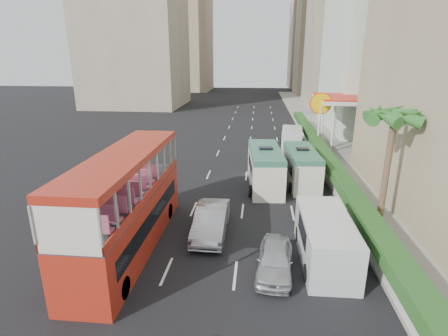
# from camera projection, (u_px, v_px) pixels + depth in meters

# --- Properties ---
(ground_plane) EXTENTS (200.00, 200.00, 0.00)m
(ground_plane) POSITION_uv_depth(u_px,v_px,m) (246.00, 252.00, 17.78)
(ground_plane) COLOR black
(ground_plane) RESTS_ON ground
(double_decker_bus) EXTENTS (2.50, 11.00, 5.06)m
(double_decker_bus) POSITION_uv_depth(u_px,v_px,m) (127.00, 202.00, 17.57)
(double_decker_bus) COLOR #B02616
(double_decker_bus) RESTS_ON ground
(car_silver_lane_a) EXTENTS (1.72, 4.89, 1.61)m
(car_silver_lane_a) POSITION_uv_depth(u_px,v_px,m) (211.00, 234.00, 19.67)
(car_silver_lane_a) COLOR #B7B9BE
(car_silver_lane_a) RESTS_ON ground
(car_silver_lane_b) EXTENTS (1.93, 4.07, 1.35)m
(car_silver_lane_b) POSITION_uv_depth(u_px,v_px,m) (274.00, 272.00, 16.15)
(car_silver_lane_b) COLOR #B7B9BE
(car_silver_lane_b) RESTS_ON ground
(van_asset) EXTENTS (2.16, 4.64, 1.28)m
(van_asset) POSITION_uv_depth(u_px,v_px,m) (263.00, 154.00, 35.76)
(van_asset) COLOR silver
(van_asset) RESTS_ON ground
(minibus_near) EXTENTS (2.75, 6.79, 2.94)m
(minibus_near) POSITION_uv_depth(u_px,v_px,m) (265.00, 168.00, 26.46)
(minibus_near) COLOR silver
(minibus_near) RESTS_ON ground
(minibus_far) EXTENTS (2.44, 6.24, 2.71)m
(minibus_far) POSITION_uv_depth(u_px,v_px,m) (301.00, 167.00, 27.05)
(minibus_far) COLOR silver
(minibus_far) RESTS_ON ground
(panel_van_near) EXTENTS (2.30, 5.62, 2.24)m
(panel_van_near) POSITION_uv_depth(u_px,v_px,m) (325.00, 240.00, 16.77)
(panel_van_near) COLOR silver
(panel_van_near) RESTS_ON ground
(panel_van_far) EXTENTS (2.53, 5.35, 2.07)m
(panel_van_far) POSITION_uv_depth(u_px,v_px,m) (292.00, 139.00, 37.89)
(panel_van_far) COLOR silver
(panel_van_far) RESTS_ON ground
(sidewalk) EXTENTS (6.00, 120.00, 0.18)m
(sidewalk) POSITION_uv_depth(u_px,v_px,m) (331.00, 142.00, 40.63)
(sidewalk) COLOR #99968C
(sidewalk) RESTS_ON ground
(kerb_wall) EXTENTS (0.30, 44.00, 1.00)m
(kerb_wall) POSITION_uv_depth(u_px,v_px,m) (323.00, 163.00, 30.28)
(kerb_wall) COLOR silver
(kerb_wall) RESTS_ON sidewalk
(hedge) EXTENTS (1.10, 44.00, 0.70)m
(hedge) POSITION_uv_depth(u_px,v_px,m) (324.00, 154.00, 30.02)
(hedge) COLOR #2D6626
(hedge) RESTS_ON kerb_wall
(palm_tree) EXTENTS (0.36, 0.36, 6.40)m
(palm_tree) POSITION_uv_depth(u_px,v_px,m) (387.00, 170.00, 19.82)
(palm_tree) COLOR brown
(palm_tree) RESTS_ON sidewalk
(shell_station) EXTENTS (6.50, 8.00, 5.50)m
(shell_station) POSITION_uv_depth(u_px,v_px,m) (346.00, 122.00, 37.83)
(shell_station) COLOR silver
(shell_station) RESTS_ON ground
(tower_far_a) EXTENTS (14.00, 14.00, 44.00)m
(tower_far_a) POSITION_uv_depth(u_px,v_px,m) (328.00, 5.00, 87.28)
(tower_far_a) COLOR tan
(tower_far_a) RESTS_ON ground
(tower_far_b) EXTENTS (14.00, 14.00, 40.00)m
(tower_far_b) POSITION_uv_depth(u_px,v_px,m) (314.00, 22.00, 108.75)
(tower_far_b) COLOR tan
(tower_far_b) RESTS_ON ground
(tower_left_b) EXTENTS (16.00, 16.00, 46.00)m
(tower_left_b) POSITION_uv_depth(u_px,v_px,m) (181.00, 7.00, 98.17)
(tower_left_b) COLOR tan
(tower_left_b) RESTS_ON ground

